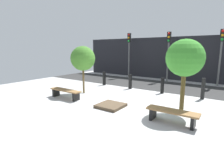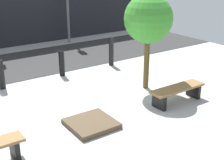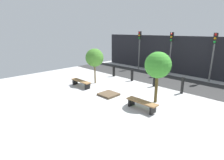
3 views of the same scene
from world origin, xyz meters
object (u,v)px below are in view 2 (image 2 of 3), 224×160
bench_right (177,92)px  bollard_right (111,51)px  bollard_left (1,75)px  tree_behind_right_bench (148,19)px  bollard_center (62,63)px  planter_bed (91,124)px

bench_right → bollard_right: size_ratio=1.60×
bollard_left → bollard_right: bollard_right is taller
tree_behind_right_bench → bench_right: bearing=-90.0°
bollard_right → tree_behind_right_bench: bearing=-99.7°
tree_behind_right_bench → bollard_left: (-3.63, 2.45, -1.64)m
bench_right → bollard_center: 4.08m
bollard_left → bollard_right: size_ratio=0.85×
tree_behind_right_bench → bollard_center: tree_behind_right_bench is taller
bench_right → tree_behind_right_bench: bearing=90.0°
bollard_center → tree_behind_right_bench: bearing=-56.8°
bollard_center → bollard_right: (2.02, 0.00, 0.09)m
planter_bed → bollard_center: size_ratio=1.22×
bollard_left → bollard_center: bearing=0.0°
bench_right → planter_bed: size_ratio=1.59×
planter_bed → bench_right: bearing=-4.4°
bollard_center → bollard_right: bearing=0.0°
bollard_left → bollard_right: (4.05, 0.00, 0.08)m
bench_right → tree_behind_right_bench: size_ratio=0.60×
planter_bed → tree_behind_right_bench: tree_behind_right_bench is taller
bench_right → planter_bed: 2.64m
bench_right → bollard_left: bearing=134.1°
bench_right → planter_bed: bench_right is taller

